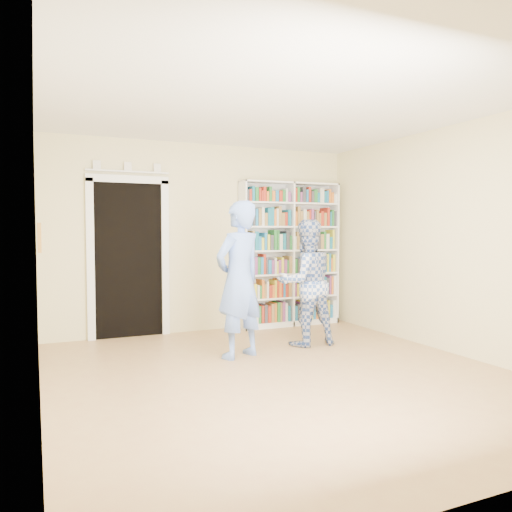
{
  "coord_description": "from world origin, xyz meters",
  "views": [
    {
      "loc": [
        -2.27,
        -4.41,
        1.47
      ],
      "look_at": [
        0.1,
        0.9,
        1.16
      ],
      "focal_mm": 35.0,
      "sensor_mm": 36.0,
      "label": 1
    }
  ],
  "objects": [
    {
      "name": "floor",
      "position": [
        0.0,
        0.0,
        0.0
      ],
      "size": [
        5.0,
        5.0,
        0.0
      ],
      "primitive_type": "plane",
      "color": "#AA7B52",
      "rests_on": "ground"
    },
    {
      "name": "ceiling",
      "position": [
        0.0,
        0.0,
        2.7
      ],
      "size": [
        5.0,
        5.0,
        0.0
      ],
      "primitive_type": "plane",
      "rotation": [
        3.14,
        0.0,
        0.0
      ],
      "color": "white",
      "rests_on": "wall_back"
    },
    {
      "name": "wall_back",
      "position": [
        0.0,
        2.5,
        1.35
      ],
      "size": [
        4.5,
        0.0,
        4.5
      ],
      "primitive_type": "plane",
      "rotation": [
        1.57,
        0.0,
        0.0
      ],
      "color": "beige",
      "rests_on": "floor"
    },
    {
      "name": "wall_left",
      "position": [
        -2.25,
        0.0,
        1.35
      ],
      "size": [
        0.0,
        5.0,
        5.0
      ],
      "primitive_type": "plane",
      "rotation": [
        1.57,
        0.0,
        1.57
      ],
      "color": "beige",
      "rests_on": "floor"
    },
    {
      "name": "wall_right",
      "position": [
        2.25,
        0.0,
        1.35
      ],
      "size": [
        0.0,
        5.0,
        5.0
      ],
      "primitive_type": "plane",
      "rotation": [
        1.57,
        0.0,
        -1.57
      ],
      "color": "beige",
      "rests_on": "floor"
    },
    {
      "name": "bookshelf",
      "position": [
        1.3,
        2.34,
        1.11
      ],
      "size": [
        1.59,
        0.3,
        2.19
      ],
      "rotation": [
        0.0,
        0.0,
        -0.14
      ],
      "color": "white",
      "rests_on": "floor"
    },
    {
      "name": "doorway",
      "position": [
        -1.1,
        2.48,
        1.18
      ],
      "size": [
        1.1,
        0.08,
        2.43
      ],
      "color": "black",
      "rests_on": "floor"
    },
    {
      "name": "wall_art",
      "position": [
        -2.23,
        0.2,
        1.4
      ],
      "size": [
        0.03,
        0.25,
        0.25
      ],
      "primitive_type": "cube",
      "color": "brown",
      "rests_on": "wall_left"
    },
    {
      "name": "man_blue",
      "position": [
        -0.14,
        0.86,
        0.9
      ],
      "size": [
        0.77,
        0.65,
        1.8
      ],
      "primitive_type": "imported",
      "rotation": [
        0.0,
        0.0,
        3.53
      ],
      "color": "#688EE8",
      "rests_on": "floor"
    },
    {
      "name": "man_plaid",
      "position": [
        0.87,
        1.08,
        0.8
      ],
      "size": [
        0.8,
        0.63,
        1.6
      ],
      "primitive_type": "imported",
      "rotation": [
        0.0,
        0.0,
        3.1
      ],
      "color": "#32519A",
      "rests_on": "floor"
    },
    {
      "name": "paper_sheet",
      "position": [
        0.97,
        0.9,
        1.02
      ],
      "size": [
        0.19,
        0.11,
        0.3
      ],
      "primitive_type": "cube",
      "rotation": [
        0.0,
        0.0,
        0.48
      ],
      "color": "white",
      "rests_on": "man_plaid"
    }
  ]
}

